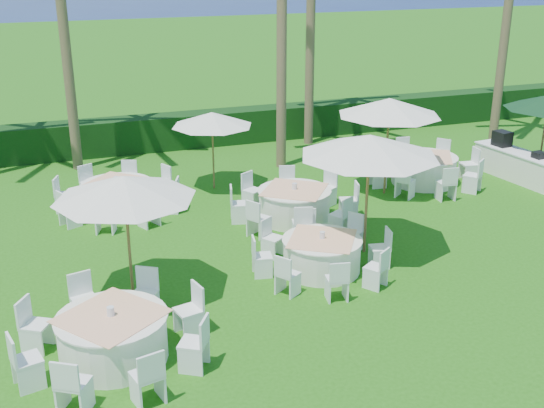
{
  "coord_description": "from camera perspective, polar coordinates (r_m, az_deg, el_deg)",
  "views": [
    {
      "loc": [
        -5.85,
        -11.58,
        6.79
      ],
      "look_at": [
        -0.95,
        2.1,
        1.3
      ],
      "focal_mm": 45.0,
      "sensor_mm": 36.0,
      "label": 1
    }
  ],
  "objects": [
    {
      "name": "palm_b",
      "position": [
        22.32,
        -17.08,
        14.28
      ],
      "size": [
        4.32,
        4.32,
        8.36
      ],
      "color": "brown",
      "rests_on": "ground"
    },
    {
      "name": "banquet_table_d",
      "position": [
        18.97,
        -12.78,
        0.62
      ],
      "size": [
        3.28,
        3.28,
        1.01
      ],
      "color": "white",
      "rests_on": "ground"
    },
    {
      "name": "banquet_table_a",
      "position": [
        12.39,
        -13.17,
        -10.7
      ],
      "size": [
        3.4,
        3.4,
        1.02
      ],
      "color": "white",
      "rests_on": "ground"
    },
    {
      "name": "hedge",
      "position": [
        25.07,
        -5.62,
        6.31
      ],
      "size": [
        34.0,
        1.0,
        1.2
      ],
      "primitive_type": "cube",
      "color": "black",
      "rests_on": "ground"
    },
    {
      "name": "banquet_table_b",
      "position": [
        15.2,
        4.18,
        -4.18
      ],
      "size": [
        3.12,
        3.12,
        0.94
      ],
      "color": "white",
      "rests_on": "ground"
    },
    {
      "name": "banquet_table_e",
      "position": [
        17.98,
        1.88,
        0.03
      ],
      "size": [
        3.38,
        3.38,
        1.02
      ],
      "color": "white",
      "rests_on": "ground"
    },
    {
      "name": "ground",
      "position": [
        14.64,
        6.34,
        -7.06
      ],
      "size": [
        120.0,
        120.0,
        0.0
      ],
      "primitive_type": "plane",
      "color": "#20590F",
      "rests_on": "ground"
    },
    {
      "name": "buffet_table",
      "position": [
        22.27,
        20.48,
        2.89
      ],
      "size": [
        1.31,
        3.89,
        1.36
      ],
      "color": "white",
      "rests_on": "ground"
    },
    {
      "name": "umbrella_d",
      "position": [
        19.62,
        9.8,
        8.02
      ],
      "size": [
        2.97,
        2.97,
        2.83
      ],
      "color": "brown",
      "rests_on": "ground"
    },
    {
      "name": "banquet_table_f",
      "position": [
        21.29,
        12.59,
        2.9
      ],
      "size": [
        3.49,
        3.49,
        1.04
      ],
      "color": "white",
      "rests_on": "ground"
    },
    {
      "name": "umbrella_c",
      "position": [
        19.96,
        -5.04,
        7.09
      ],
      "size": [
        2.39,
        2.39,
        2.32
      ],
      "color": "brown",
      "rests_on": "ground"
    },
    {
      "name": "umbrella_b",
      "position": [
        15.5,
        8.16,
        4.86
      ],
      "size": [
        3.23,
        3.23,
        2.86
      ],
      "color": "brown",
      "rests_on": "ground"
    },
    {
      "name": "umbrella_a",
      "position": [
        13.5,
        -12.25,
        1.37
      ],
      "size": [
        2.82,
        2.82,
        2.66
      ],
      "color": "brown",
      "rests_on": "ground"
    },
    {
      "name": "palm_d",
      "position": [
        24.47,
        3.27,
        16.13
      ],
      "size": [
        4.4,
        4.0,
        8.79
      ],
      "color": "brown",
      "rests_on": "ground"
    }
  ]
}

